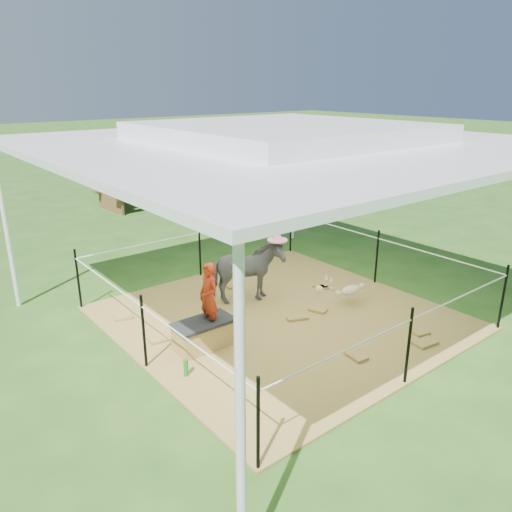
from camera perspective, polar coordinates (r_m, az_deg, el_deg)
ground at (r=7.70m, az=2.81°, el=-7.14°), size 90.00×90.00×0.00m
hay_patch at (r=7.69m, az=2.81°, el=-7.04°), size 4.60×4.60×0.03m
canopy_tent at (r=6.94m, az=3.17°, el=13.21°), size 6.30×6.30×2.90m
rope_fence at (r=7.44m, az=2.89°, el=-2.69°), size 4.54×4.54×1.00m
straw_bale at (r=6.81m, az=-6.00°, el=-9.04°), size 0.78×0.40×0.34m
dark_cloth at (r=6.72m, az=-6.06°, el=-7.58°), size 0.83×0.44×0.04m
woman at (r=6.58m, az=-5.46°, el=-3.89°), size 0.23×0.34×0.93m
green_bottle at (r=6.26m, az=-8.02°, el=-12.53°), size 0.06×0.06×0.22m
pony at (r=7.97m, az=-1.27°, el=-1.92°), size 1.33×0.94×1.03m
pink_hat at (r=7.77m, az=-1.30°, el=2.13°), size 0.32×0.32×0.15m
foal at (r=8.15m, az=10.79°, el=-3.66°), size 0.98×0.58×0.53m
trash_barrel at (r=14.16m, az=-1.50°, el=7.00°), size 0.74×0.74×0.87m
picnic_table_near at (r=14.94m, az=-13.65°, el=7.01°), size 2.06×1.55×0.82m
picnic_table_far at (r=17.34m, az=-5.62°, el=9.09°), size 2.35×1.99×0.83m
distant_person at (r=14.56m, az=-11.33°, el=7.43°), size 0.59×0.49×1.10m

